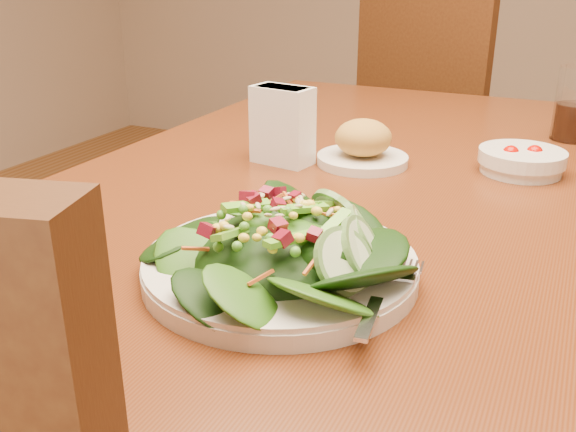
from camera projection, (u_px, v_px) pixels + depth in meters
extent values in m
cube|color=#572A14|center=(369.00, 184.00, 1.03)|extent=(0.90, 1.40, 0.04)
cylinder|color=#48270F|center=(304.00, 222.00, 1.86)|extent=(0.07, 0.07, 0.71)
cube|color=#48270F|center=(450.00, 150.00, 2.13)|extent=(0.59, 0.59, 0.04)
cylinder|color=#48270F|center=(524.00, 219.00, 2.22)|extent=(0.04, 0.04, 0.45)
cylinder|color=#48270F|center=(427.00, 191.00, 2.48)|extent=(0.04, 0.04, 0.45)
cylinder|color=#48270F|center=(465.00, 253.00, 1.96)|extent=(0.04, 0.04, 0.45)
cylinder|color=#48270F|center=(363.00, 219.00, 2.22)|extent=(0.04, 0.04, 0.45)
cube|color=#48270F|center=(419.00, 74.00, 1.88)|extent=(0.43, 0.18, 0.51)
cylinder|color=silver|center=(280.00, 269.00, 0.69)|extent=(0.29, 0.29, 0.02)
ellipsoid|color=black|center=(280.00, 242.00, 0.68)|extent=(0.20, 0.20, 0.04)
cube|color=silver|center=(385.00, 294.00, 0.61)|extent=(0.05, 0.18, 0.01)
cylinder|color=silver|center=(362.00, 160.00, 1.06)|extent=(0.15, 0.15, 0.02)
ellipsoid|color=#A07237|center=(363.00, 137.00, 1.05)|extent=(0.09, 0.09, 0.06)
cylinder|color=silver|center=(521.00, 161.00, 1.01)|extent=(0.13, 0.13, 0.04)
sphere|color=#B80700|center=(534.00, 154.00, 1.01)|extent=(0.03, 0.03, 0.03)
sphere|color=#B80700|center=(511.00, 154.00, 1.01)|extent=(0.03, 0.03, 0.03)
cylinder|color=black|center=(574.00, 122.00, 1.19)|extent=(0.07, 0.07, 0.07)
cube|color=white|center=(282.00, 126.00, 1.05)|extent=(0.10, 0.07, 0.13)
cube|color=white|center=(282.00, 120.00, 1.04)|extent=(0.09, 0.06, 0.11)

